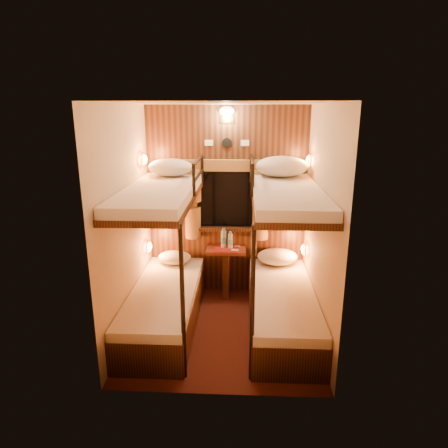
# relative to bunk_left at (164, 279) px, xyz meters

# --- Properties ---
(floor) EXTENTS (2.10, 2.10, 0.00)m
(floor) POSITION_rel_bunk_left_xyz_m (0.65, -0.07, -0.56)
(floor) COLOR #3A190F
(floor) RESTS_ON ground
(ceiling) EXTENTS (2.10, 2.10, 0.00)m
(ceiling) POSITION_rel_bunk_left_xyz_m (0.65, -0.07, 1.84)
(ceiling) COLOR silver
(ceiling) RESTS_ON wall_back
(wall_back) EXTENTS (2.40, 0.00, 2.40)m
(wall_back) POSITION_rel_bunk_left_xyz_m (0.65, 0.98, 0.64)
(wall_back) COLOR #C6B293
(wall_back) RESTS_ON floor
(wall_front) EXTENTS (2.40, 0.00, 2.40)m
(wall_front) POSITION_rel_bunk_left_xyz_m (0.65, -1.12, 0.64)
(wall_front) COLOR #C6B293
(wall_front) RESTS_ON floor
(wall_left) EXTENTS (0.00, 2.40, 2.40)m
(wall_left) POSITION_rel_bunk_left_xyz_m (-0.35, -0.07, 0.64)
(wall_left) COLOR #C6B293
(wall_left) RESTS_ON floor
(wall_right) EXTENTS (0.00, 2.40, 2.40)m
(wall_right) POSITION_rel_bunk_left_xyz_m (1.65, -0.07, 0.64)
(wall_right) COLOR #C6B293
(wall_right) RESTS_ON floor
(back_panel) EXTENTS (2.00, 0.03, 2.40)m
(back_panel) POSITION_rel_bunk_left_xyz_m (0.65, 0.97, 0.64)
(back_panel) COLOR black
(back_panel) RESTS_ON floor
(bunk_left) EXTENTS (0.72, 1.90, 1.82)m
(bunk_left) POSITION_rel_bunk_left_xyz_m (0.00, 0.00, 0.00)
(bunk_left) COLOR black
(bunk_left) RESTS_ON floor
(bunk_right) EXTENTS (0.72, 1.90, 1.82)m
(bunk_right) POSITION_rel_bunk_left_xyz_m (1.30, 0.00, 0.00)
(bunk_right) COLOR black
(bunk_right) RESTS_ON floor
(window) EXTENTS (1.00, 0.12, 0.79)m
(window) POSITION_rel_bunk_left_xyz_m (0.65, 0.94, 0.62)
(window) COLOR black
(window) RESTS_ON back_panel
(curtains) EXTENTS (1.10, 0.22, 1.00)m
(curtains) POSITION_rel_bunk_left_xyz_m (0.65, 0.90, 0.71)
(curtains) COLOR brown
(curtains) RESTS_ON back_panel
(back_fixtures) EXTENTS (0.54, 0.09, 0.48)m
(back_fixtures) POSITION_rel_bunk_left_xyz_m (0.65, 0.93, 1.69)
(back_fixtures) COLOR black
(back_fixtures) RESTS_ON back_panel
(reading_lamps) EXTENTS (2.00, 0.20, 1.25)m
(reading_lamps) POSITION_rel_bunk_left_xyz_m (0.65, 0.63, 0.68)
(reading_lamps) COLOR orange
(reading_lamps) RESTS_ON wall_left
(table) EXTENTS (0.50, 0.34, 0.66)m
(table) POSITION_rel_bunk_left_xyz_m (0.65, 0.78, -0.14)
(table) COLOR #5C2515
(table) RESTS_ON floor
(bottle_left) EXTENTS (0.08, 0.08, 0.26)m
(bottle_left) POSITION_rel_bunk_left_xyz_m (0.62, 0.81, 0.20)
(bottle_left) COLOR #99BFE5
(bottle_left) RESTS_ON table
(bottle_right) EXTENTS (0.06, 0.06, 0.22)m
(bottle_right) POSITION_rel_bunk_left_xyz_m (0.70, 0.79, 0.19)
(bottle_right) COLOR #99BFE5
(bottle_right) RESTS_ON table
(sachet_a) EXTENTS (0.09, 0.07, 0.01)m
(sachet_a) POSITION_rel_bunk_left_xyz_m (0.76, 0.71, 0.09)
(sachet_a) COLOR silver
(sachet_a) RESTS_ON table
(sachet_b) EXTENTS (0.09, 0.07, 0.01)m
(sachet_b) POSITION_rel_bunk_left_xyz_m (0.79, 0.87, 0.09)
(sachet_b) COLOR silver
(sachet_b) RESTS_ON table
(pillow_lower_left) EXTENTS (0.42, 0.30, 0.16)m
(pillow_lower_left) POSITION_rel_bunk_left_xyz_m (-0.00, 0.71, -0.02)
(pillow_lower_left) COLOR silver
(pillow_lower_left) RESTS_ON bunk_left
(pillow_lower_right) EXTENTS (0.51, 0.36, 0.20)m
(pillow_lower_right) POSITION_rel_bunk_left_xyz_m (1.30, 0.76, -0.00)
(pillow_lower_right) COLOR silver
(pillow_lower_right) RESTS_ON bunk_right
(pillow_upper_left) EXTENTS (0.52, 0.37, 0.20)m
(pillow_upper_left) POSITION_rel_bunk_left_xyz_m (-0.00, 0.65, 1.13)
(pillow_upper_left) COLOR silver
(pillow_upper_left) RESTS_ON bunk_left
(pillow_upper_right) EXTENTS (0.61, 0.43, 0.24)m
(pillow_upper_right) POSITION_rel_bunk_left_xyz_m (1.30, 0.66, 1.15)
(pillow_upper_right) COLOR silver
(pillow_upper_right) RESTS_ON bunk_right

